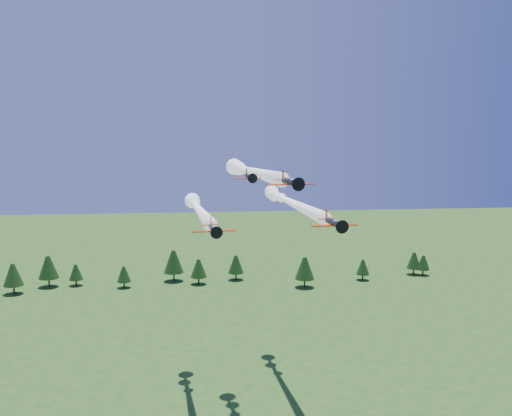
{
  "coord_description": "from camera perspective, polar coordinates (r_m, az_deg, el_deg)",
  "views": [
    {
      "loc": [
        -12.05,
        -98.53,
        57.93
      ],
      "look_at": [
        -1.91,
        0.0,
        44.2
      ],
      "focal_mm": 40.0,
      "sensor_mm": 36.0,
      "label": 1
    }
  ],
  "objects": [
    {
      "name": "plane_left",
      "position": [
        125.72,
        -5.85,
        -0.01
      ],
      "size": [
        10.0,
        47.89,
        3.7
      ],
      "rotation": [
        0.0,
        0.0,
        0.1
      ],
      "color": "black",
      "rests_on": "ground"
    },
    {
      "name": "plane_lead",
      "position": [
        116.24,
        -0.63,
        3.73
      ],
      "size": [
        12.43,
        45.52,
        3.7
      ],
      "rotation": [
        0.0,
        0.0,
        0.17
      ],
      "color": "black",
      "rests_on": "ground"
    },
    {
      "name": "plane_slot",
      "position": [
        105.87,
        -0.66,
        3.14
      ],
      "size": [
        6.52,
        7.08,
        2.29
      ],
      "rotation": [
        0.0,
        0.0,
        0.08
      ],
      "color": "black",
      "rests_on": "ground"
    },
    {
      "name": "treeline",
      "position": [
        216.38,
        -6.06,
        -5.88
      ],
      "size": [
        160.62,
        21.14,
        11.95
      ],
      "color": "#382314",
      "rests_on": "ground"
    },
    {
      "name": "plane_right",
      "position": [
        132.09,
        3.4,
        0.63
      ],
      "size": [
        11.08,
        56.04,
        3.7
      ],
      "rotation": [
        0.0,
        0.0,
        0.1
      ],
      "color": "black",
      "rests_on": "ground"
    }
  ]
}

